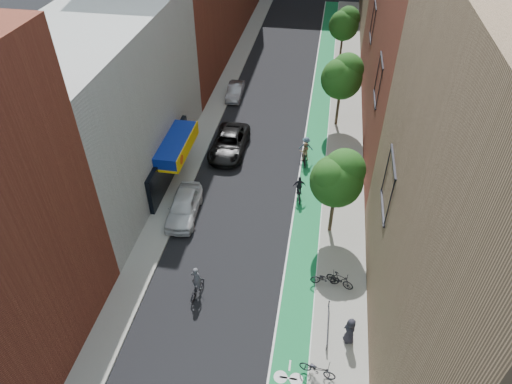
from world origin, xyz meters
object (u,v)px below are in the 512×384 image
at_px(cyclist_lead, 197,285).
at_px(pedestrian, 350,331).
at_px(cyclist_lane_near, 304,155).
at_px(parked_car_white, 184,206).
at_px(cyclist_lane_mid, 299,191).
at_px(parked_car_black, 229,143).
at_px(parked_car_silver, 235,91).
at_px(cyclist_lane_far, 306,149).

distance_m(cyclist_lead, pedestrian, 9.03).
bearing_deg(cyclist_lane_near, parked_car_white, 30.99).
bearing_deg(cyclist_lane_mid, cyclist_lead, 51.97).
xyz_separation_m(parked_car_black, cyclist_lane_mid, (6.34, -5.17, -0.13)).
relative_size(parked_car_white, cyclist_lane_near, 2.53).
xyz_separation_m(parked_car_black, cyclist_lane_near, (6.34, -0.72, -0.02)).
height_order(cyclist_lane_near, cyclist_lane_mid, cyclist_lane_near).
bearing_deg(parked_car_black, cyclist_lane_mid, -38.95).
xyz_separation_m(parked_car_white, parked_car_black, (1.46, 8.34, -0.01)).
distance_m(parked_car_silver, cyclist_lane_near, 12.82).
relative_size(cyclist_lead, cyclist_lane_mid, 1.12).
distance_m(cyclist_lead, cyclist_lane_mid, 10.96).
relative_size(cyclist_lane_mid, pedestrian, 1.09).
relative_size(parked_car_black, pedestrian, 3.39).
height_order(parked_car_black, cyclist_lane_far, cyclist_lane_far).
distance_m(cyclist_lead, cyclist_lane_far, 15.64).
bearing_deg(cyclist_lane_far, pedestrian, 102.39).
bearing_deg(parked_car_white, parked_car_black, 76.54).
bearing_deg(cyclist_lane_mid, parked_car_black, -49.44).
height_order(parked_car_white, cyclist_lane_mid, cyclist_lane_mid).
xyz_separation_m(parked_car_white, cyclist_lead, (2.69, -6.53, -0.11)).
height_order(cyclist_lane_near, pedestrian, cyclist_lane_near).
distance_m(parked_car_black, cyclist_lane_near, 6.38).
bearing_deg(cyclist_lane_near, cyclist_lane_mid, 76.65).
relative_size(parked_car_silver, cyclist_lane_far, 1.92).
height_order(cyclist_lane_far, pedestrian, cyclist_lane_far).
height_order(parked_car_silver, cyclist_lane_near, cyclist_lane_near).
height_order(parked_car_white, cyclist_lead, cyclist_lead).
relative_size(parked_car_black, cyclist_lane_near, 3.06).
bearing_deg(parked_car_silver, cyclist_lane_near, -54.88).
distance_m(parked_car_white, cyclist_lead, 7.06).
xyz_separation_m(parked_car_white, cyclist_lane_near, (7.80, 7.62, -0.03)).
xyz_separation_m(cyclist_lead, pedestrian, (8.84, -1.82, 0.30)).
bearing_deg(pedestrian, parked_car_black, -170.70).
distance_m(cyclist_lane_mid, pedestrian, 12.12).
xyz_separation_m(parked_car_silver, cyclist_lane_far, (7.81, -9.60, 0.31)).
bearing_deg(pedestrian, cyclist_lane_near, 171.34).
relative_size(cyclist_lead, pedestrian, 1.22).
bearing_deg(cyclist_lead, parked_car_white, -56.44).
relative_size(parked_car_white, cyclist_lane_mid, 2.56).
bearing_deg(cyclist_lane_far, parked_car_white, 46.20).
height_order(parked_car_white, pedestrian, pedestrian).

